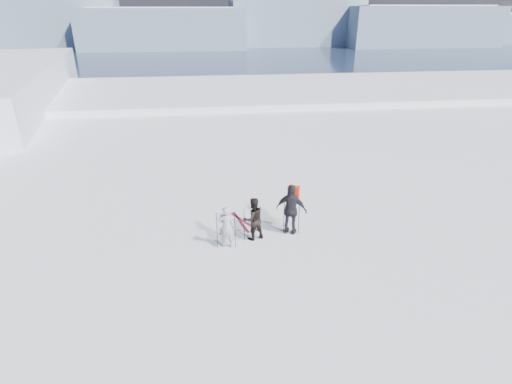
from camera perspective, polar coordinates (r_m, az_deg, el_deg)
lake_basin at (r=41.36m, az=-2.69°, el=5.07°), size 820.00×820.00×71.62m
far_mountain_range at (r=465.00m, az=-3.46°, el=22.88°), size 770.00×110.00×53.00m
skier_grey at (r=13.39m, az=-4.23°, el=-4.99°), size 0.61×0.46×1.53m
skier_dark at (r=13.82m, az=-0.41°, el=-3.84°), size 0.90×0.78×1.56m
skier_pack at (r=14.12m, az=5.07°, el=-2.56°), size 1.19×0.89×1.88m
backpack at (r=13.82m, az=5.51°, el=2.48°), size 0.46×0.38×0.60m
ski_poles at (r=13.78m, az=0.15°, el=-4.63°), size 2.94×0.65×1.34m
skis_loose at (r=15.22m, az=-1.93°, el=-4.27°), size 0.95×1.67×0.03m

